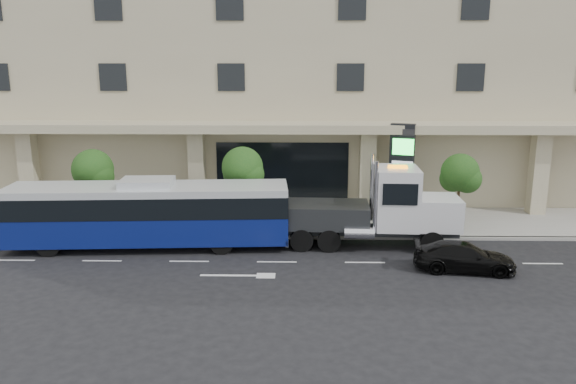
% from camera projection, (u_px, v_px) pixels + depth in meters
% --- Properties ---
extents(ground, '(120.00, 120.00, 0.00)m').
position_uv_depth(ground, '(278.00, 251.00, 26.94)').
color(ground, black).
rests_on(ground, ground).
extents(sidewalk, '(120.00, 6.00, 0.15)m').
position_uv_depth(sidewalk, '(281.00, 221.00, 31.79)').
color(sidewalk, gray).
rests_on(sidewalk, ground).
extents(curb, '(120.00, 0.30, 0.15)m').
position_uv_depth(curb, '(279.00, 237.00, 28.87)').
color(curb, gray).
rests_on(curb, ground).
extents(convention_center, '(60.00, 17.60, 20.00)m').
position_uv_depth(convention_center, '(285.00, 46.00, 39.72)').
color(convention_center, tan).
rests_on(convention_center, ground).
extents(tree_left, '(2.27, 2.20, 4.22)m').
position_uv_depth(tree_left, '(93.00, 173.00, 29.91)').
color(tree_left, '#422B19').
rests_on(tree_left, sidewalk).
extents(tree_mid, '(2.28, 2.20, 4.38)m').
position_uv_depth(tree_mid, '(243.00, 170.00, 29.74)').
color(tree_mid, '#422B19').
rests_on(tree_mid, sidewalk).
extents(tree_right, '(2.10, 2.00, 4.04)m').
position_uv_depth(tree_right, '(460.00, 175.00, 29.58)').
color(tree_right, '#422B19').
rests_on(tree_right, sidewalk).
extents(city_bus, '(13.61, 3.65, 3.41)m').
position_uv_depth(city_bus, '(149.00, 213.00, 27.18)').
color(city_bus, black).
rests_on(city_bus, ground).
extents(tow_truck, '(9.76, 2.79, 4.44)m').
position_uv_depth(tow_truck, '(378.00, 210.00, 27.32)').
color(tow_truck, '#2D3033').
rests_on(tow_truck, ground).
extents(black_sedan, '(4.50, 2.30, 1.25)m').
position_uv_depth(black_sedan, '(464.00, 257.00, 24.30)').
color(black_sedan, black).
rests_on(black_sedan, ground).
extents(signage_pylon, '(1.42, 0.92, 5.39)m').
position_uv_depth(signage_pylon, '(401.00, 171.00, 31.67)').
color(signage_pylon, black).
rests_on(signage_pylon, sidewalk).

